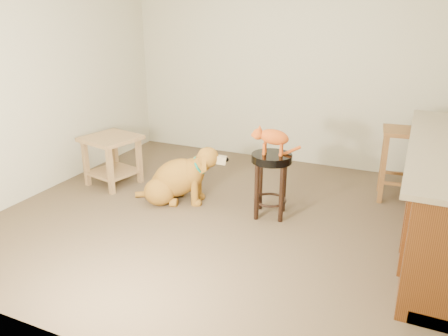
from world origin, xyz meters
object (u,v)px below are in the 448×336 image
at_px(wood_stool, 400,163).
at_px(side_table, 112,153).
at_px(padded_stool, 271,172).
at_px(golden_retriever, 177,179).
at_px(tabby_kitten, 271,138).

bearing_deg(wood_stool, side_table, -163.54).
bearing_deg(side_table, padded_stool, -1.22).
height_order(wood_stool, side_table, wood_stool).
xyz_separation_m(golden_retriever, tabby_kitten, (1.03, 0.07, 0.57)).
xyz_separation_m(padded_stool, tabby_kitten, (-0.01, -0.00, 0.36)).
bearing_deg(wood_stool, tabby_kitten, -140.14).
xyz_separation_m(side_table, golden_retriever, (0.95, -0.12, -0.14)).
bearing_deg(tabby_kitten, wood_stool, 28.60).
distance_m(golden_retriever, tabby_kitten, 1.18).
height_order(wood_stool, tabby_kitten, tabby_kitten).
xyz_separation_m(wood_stool, golden_retriever, (-2.19, -1.05, -0.16)).
bearing_deg(side_table, wood_stool, 16.46).
xyz_separation_m(padded_stool, golden_retriever, (-1.04, -0.07, -0.21)).
height_order(side_table, tabby_kitten, tabby_kitten).
relative_size(wood_stool, side_table, 1.17).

